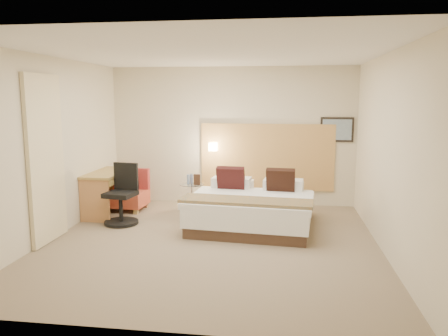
# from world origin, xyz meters

# --- Properties ---
(floor) EXTENTS (4.80, 5.00, 0.02)m
(floor) POSITION_xyz_m (0.00, 0.00, -0.01)
(floor) COLOR #7A6852
(floor) RESTS_ON ground
(ceiling) EXTENTS (4.80, 5.00, 0.02)m
(ceiling) POSITION_xyz_m (0.00, 0.00, 2.71)
(ceiling) COLOR white
(ceiling) RESTS_ON floor
(wall_back) EXTENTS (4.80, 0.02, 2.70)m
(wall_back) POSITION_xyz_m (0.00, 2.51, 1.35)
(wall_back) COLOR beige
(wall_back) RESTS_ON floor
(wall_front) EXTENTS (4.80, 0.02, 2.70)m
(wall_front) POSITION_xyz_m (0.00, -2.51, 1.35)
(wall_front) COLOR beige
(wall_front) RESTS_ON floor
(wall_left) EXTENTS (0.02, 5.00, 2.70)m
(wall_left) POSITION_xyz_m (-2.41, 0.00, 1.35)
(wall_left) COLOR beige
(wall_left) RESTS_ON floor
(wall_right) EXTENTS (0.02, 5.00, 2.70)m
(wall_right) POSITION_xyz_m (2.41, 0.00, 1.35)
(wall_right) COLOR beige
(wall_right) RESTS_ON floor
(headboard_panel) EXTENTS (2.60, 0.04, 1.30)m
(headboard_panel) POSITION_xyz_m (0.70, 2.47, 0.95)
(headboard_panel) COLOR #BC8949
(headboard_panel) RESTS_ON wall_back
(art_frame) EXTENTS (0.62, 0.03, 0.47)m
(art_frame) POSITION_xyz_m (2.02, 2.48, 1.50)
(art_frame) COLOR black
(art_frame) RESTS_ON wall_back
(art_canvas) EXTENTS (0.54, 0.01, 0.39)m
(art_canvas) POSITION_xyz_m (2.02, 2.46, 1.50)
(art_canvas) COLOR gray
(art_canvas) RESTS_ON wall_back
(lamp_arm) EXTENTS (0.02, 0.12, 0.02)m
(lamp_arm) POSITION_xyz_m (-0.35, 2.42, 1.15)
(lamp_arm) COLOR white
(lamp_arm) RESTS_ON wall_back
(lamp_shade) EXTENTS (0.15, 0.15, 0.15)m
(lamp_shade) POSITION_xyz_m (-0.35, 2.36, 1.15)
(lamp_shade) COLOR #FBE9C4
(lamp_shade) RESTS_ON wall_back
(curtain) EXTENTS (0.06, 0.90, 2.42)m
(curtain) POSITION_xyz_m (-2.36, -0.25, 1.22)
(curtain) COLOR beige
(curtain) RESTS_ON wall_left
(bottle_a) EXTENTS (0.06, 0.06, 0.18)m
(bottle_a) POSITION_xyz_m (-0.73, 1.79, 0.60)
(bottle_a) COLOR #83A0CB
(bottle_a) RESTS_ON side_table
(bottle_b) EXTENTS (0.06, 0.06, 0.18)m
(bottle_b) POSITION_xyz_m (-0.68, 1.85, 0.60)
(bottle_b) COLOR #788BBA
(bottle_b) RESTS_ON side_table
(menu_folder) EXTENTS (0.12, 0.05, 0.20)m
(menu_folder) POSITION_xyz_m (-0.55, 1.74, 0.60)
(menu_folder) COLOR #3C2518
(menu_folder) RESTS_ON side_table
(bed) EXTENTS (2.09, 2.05, 0.95)m
(bed) POSITION_xyz_m (0.54, 0.94, 0.31)
(bed) COLOR #412C20
(bed) RESTS_ON floor
(lounge_chair) EXTENTS (0.75, 0.67, 0.76)m
(lounge_chair) POSITION_xyz_m (-1.90, 1.73, 0.30)
(lounge_chair) COLOR #A7784F
(lounge_chair) RESTS_ON floor
(side_table) EXTENTS (0.47, 0.47, 0.50)m
(side_table) POSITION_xyz_m (-0.66, 1.79, 0.28)
(side_table) COLOR silver
(side_table) RESTS_ON floor
(desk) EXTENTS (0.58, 1.25, 0.78)m
(desk) POSITION_xyz_m (-2.11, 1.37, 0.61)
(desk) COLOR #A48240
(desk) RESTS_ON floor
(desk_chair) EXTENTS (0.65, 0.65, 1.00)m
(desk_chair) POSITION_xyz_m (-1.64, 0.79, 0.41)
(desk_chair) COLOR black
(desk_chair) RESTS_ON floor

